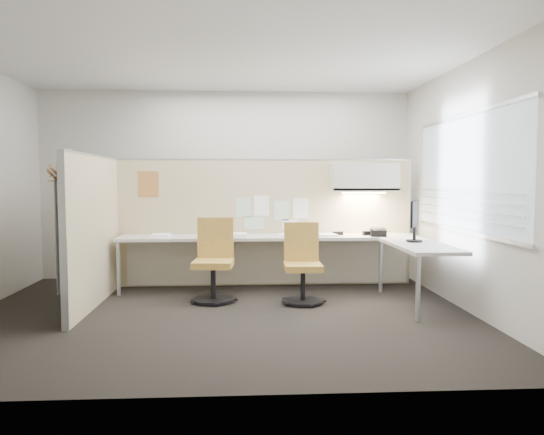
{
  "coord_description": "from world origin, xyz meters",
  "views": [
    {
      "loc": [
        0.21,
        -5.78,
        1.47
      ],
      "look_at": [
        0.6,
        0.8,
        1.01
      ],
      "focal_mm": 35.0,
      "sensor_mm": 36.0,
      "label": 1
    }
  ],
  "objects": [
    {
      "name": "wall_back",
      "position": [
        0.0,
        2.25,
        1.4
      ],
      "size": [
        5.5,
        0.02,
        2.8
      ],
      "primitive_type": "cube",
      "color": "beige",
      "rests_on": "ground"
    },
    {
      "name": "tape_dispenser",
      "position": [
        1.91,
        1.24,
        0.76
      ],
      "size": [
        0.11,
        0.09,
        0.06
      ],
      "primitive_type": "cube",
      "rotation": [
        0.0,
        0.0,
        0.28
      ],
      "color": "black",
      "rests_on": "desk"
    },
    {
      "name": "coat_hook",
      "position": [
        -1.58,
        -0.48,
        1.41
      ],
      "size": [
        0.18,
        0.48,
        1.43
      ],
      "color": "silver",
      "rests_on": "partition_left"
    },
    {
      "name": "poster",
      "position": [
        -1.05,
        1.57,
        1.42
      ],
      "size": [
        0.28,
        0.0,
        0.35
      ],
      "primitive_type": "cube",
      "color": "orange",
      "rests_on": "partition_back"
    },
    {
      "name": "floor",
      "position": [
        0.0,
        0.0,
        -0.01
      ],
      "size": [
        5.5,
        4.5,
        0.01
      ],
      "primitive_type": "cube",
      "color": "black",
      "rests_on": "ground"
    },
    {
      "name": "paper_stack_2",
      "position": [
        0.17,
        1.18,
        0.75
      ],
      "size": [
        0.24,
        0.31,
        0.04
      ],
      "primitive_type": "cube",
      "rotation": [
        0.0,
        0.0,
        -0.02
      ],
      "color": "white",
      "rests_on": "desk"
    },
    {
      "name": "overhead_bin",
      "position": [
        1.9,
        1.39,
        1.51
      ],
      "size": [
        0.9,
        0.36,
        0.38
      ],
      "primitive_type": "cube",
      "color": "beige",
      "rests_on": "partition_back"
    },
    {
      "name": "phone",
      "position": [
        2.03,
        1.12,
        0.78
      ],
      "size": [
        0.23,
        0.21,
        0.12
      ],
      "rotation": [
        0.0,
        0.0,
        -0.12
      ],
      "color": "black",
      "rests_on": "desk"
    },
    {
      "name": "partition_left",
      "position": [
        -1.5,
        0.5,
        0.88
      ],
      "size": [
        0.06,
        2.2,
        1.75
      ],
      "primitive_type": "cube",
      "color": "#C2B286",
      "rests_on": "floor"
    },
    {
      "name": "chair_right",
      "position": [
        0.95,
        0.51,
        0.44
      ],
      "size": [
        0.5,
        0.5,
        0.95
      ],
      "rotation": [
        0.0,
        0.0,
        -0.01
      ],
      "color": "black",
      "rests_on": "floor"
    },
    {
      "name": "paper_stack_3",
      "position": [
        0.84,
        1.34,
        0.74
      ],
      "size": [
        0.27,
        0.33,
        0.01
      ],
      "primitive_type": "cube",
      "rotation": [
        0.0,
        0.0,
        -0.15
      ],
      "color": "white",
      "rests_on": "desk"
    },
    {
      "name": "ceiling",
      "position": [
        0.0,
        0.0,
        2.8
      ],
      "size": [
        5.5,
        4.5,
        0.01
      ],
      "primitive_type": "cube",
      "color": "white",
      "rests_on": "wall_back"
    },
    {
      "name": "task_light_strip",
      "position": [
        1.9,
        1.39,
        1.3
      ],
      "size": [
        0.6,
        0.06,
        0.02
      ],
      "primitive_type": "cube",
      "color": "#FFEABF",
      "rests_on": "overhead_bin"
    },
    {
      "name": "partition_back",
      "position": [
        0.55,
        1.6,
        0.88
      ],
      "size": [
        4.1,
        0.06,
        1.75
      ],
      "primitive_type": "cube",
      "color": "#C2B286",
      "rests_on": "floor"
    },
    {
      "name": "paper_stack_4",
      "position": [
        1.37,
        1.22,
        0.74
      ],
      "size": [
        0.26,
        0.32,
        0.03
      ],
      "primitive_type": "cube",
      "rotation": [
        0.0,
        0.0,
        0.11
      ],
      "color": "white",
      "rests_on": "desk"
    },
    {
      "name": "paper_stack_1",
      "position": [
        -0.2,
        1.33,
        0.74
      ],
      "size": [
        0.25,
        0.31,
        0.02
      ],
      "primitive_type": "cube",
      "rotation": [
        0.0,
        0.0,
        0.06
      ],
      "color": "white",
      "rests_on": "desk"
    },
    {
      "name": "paper_stack_5",
      "position": [
        2.39,
        0.66,
        0.74
      ],
      "size": [
        0.3,
        0.35,
        0.02
      ],
      "primitive_type": "cube",
      "rotation": [
        0.0,
        0.0,
        0.28
      ],
      "color": "white",
      "rests_on": "desk"
    },
    {
      "name": "chair_left",
      "position": [
        -0.12,
        0.66,
        0.47
      ],
      "size": [
        0.53,
        0.54,
        1.0
      ],
      "rotation": [
        0.0,
        0.0,
        -0.09
      ],
      "color": "black",
      "rests_on": "floor"
    },
    {
      "name": "paper_stack_0",
      "position": [
        -0.84,
        1.23,
        0.75
      ],
      "size": [
        0.23,
        0.3,
        0.04
      ],
      "primitive_type": "cube",
      "rotation": [
        0.0,
        0.0,
        -0.02
      ],
      "color": "white",
      "rests_on": "desk"
    },
    {
      "name": "window_pane",
      "position": [
        2.73,
        0.0,
        1.55
      ],
      "size": [
        0.01,
        2.8,
        1.3
      ],
      "primitive_type": "cube",
      "color": "#939DAB",
      "rests_on": "wall_right"
    },
    {
      "name": "monitor",
      "position": [
        2.3,
        0.44,
        1.02
      ],
      "size": [
        0.24,
        0.43,
        0.49
      ],
      "rotation": [
        0.0,
        0.0,
        1.09
      ],
      "color": "black",
      "rests_on": "desk"
    },
    {
      "name": "stapler",
      "position": [
        1.53,
        1.29,
        0.76
      ],
      "size": [
        0.15,
        0.07,
        0.05
      ],
      "primitive_type": "cube",
      "rotation": [
        0.0,
        0.0,
        0.21
      ],
      "color": "black",
      "rests_on": "desk"
    },
    {
      "name": "desk",
      "position": [
        0.93,
        1.13,
        0.6
      ],
      "size": [
        4.0,
        2.07,
        0.73
      ],
      "color": "beige",
      "rests_on": "floor"
    },
    {
      "name": "pinned_papers",
      "position": [
        0.63,
        1.57,
        1.03
      ],
      "size": [
        1.01,
        0.0,
        0.47
      ],
      "color": "#8CBF8C",
      "rests_on": "partition_back"
    },
    {
      "name": "wall_front",
      "position": [
        0.0,
        -2.25,
        1.4
      ],
      "size": [
        5.5,
        0.02,
        2.8
      ],
      "primitive_type": "cube",
      "color": "beige",
      "rests_on": "ground"
    },
    {
      "name": "wall_right",
      "position": [
        2.75,
        0.0,
        1.4
      ],
      "size": [
        0.02,
        4.5,
        2.8
      ],
      "primitive_type": "cube",
      "color": "beige",
      "rests_on": "ground"
    }
  ]
}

